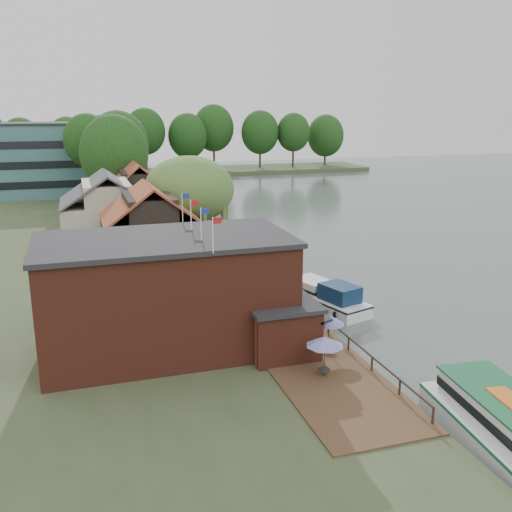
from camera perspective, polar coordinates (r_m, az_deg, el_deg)
ground at (r=43.62m, az=12.47°, el=-7.06°), size 260.00×260.00×0.00m
quay_deck at (r=48.96m, az=-1.53°, el=-2.96°), size 6.00×50.00×0.10m
quay_rail at (r=50.05m, az=1.28°, el=-2.02°), size 0.20×49.00×1.00m
pub at (r=36.32m, az=-5.85°, el=-3.45°), size 20.00×11.00×7.30m
hotel_block at (r=105.20m, az=-18.41°, el=9.24°), size 25.40×12.40×12.30m
cottage_a at (r=50.33m, az=-10.52°, el=2.24°), size 8.60×7.60×8.50m
cottage_b at (r=59.86m, az=-14.62°, el=3.99°), size 9.60×8.60×8.50m
cottage_c at (r=69.00m, az=-11.74°, el=5.55°), size 7.60×7.60×8.50m
willow at (r=55.67m, az=-6.63°, el=4.60°), size 8.60×8.60×10.43m
umbrella_0 at (r=32.89m, az=6.86°, el=-9.92°), size 2.18×2.18×2.38m
umbrella_1 at (r=35.99m, az=7.30°, el=-7.69°), size 1.95×1.95×2.38m
umbrella_2 at (r=39.17m, az=2.29°, el=-5.67°), size 2.03×2.03×2.38m
umbrella_3 at (r=42.03m, az=1.73°, el=-4.22°), size 2.09×2.09×2.38m
umbrella_4 at (r=44.31m, az=0.33°, el=-3.20°), size 1.96×1.96×2.38m
umbrella_5 at (r=46.12m, az=-0.12°, el=-2.47°), size 2.30×2.30×2.38m
cruiser_0 at (r=46.84m, az=6.82°, el=-3.72°), size 5.88×10.29×2.37m
cruiser_1 at (r=53.86m, az=1.98°, el=-1.00°), size 4.29×11.01×2.65m
cruiser_2 at (r=63.34m, az=0.05°, el=1.38°), size 6.63×10.95×2.55m
swan at (r=33.88m, az=14.03°, el=-13.40°), size 0.44×0.44×0.44m
bank_tree_0 at (r=75.56m, az=-13.89°, el=8.33°), size 8.59×8.59×14.04m
bank_tree_1 at (r=85.94m, az=-13.52°, el=9.21°), size 8.70×8.70×14.40m
bank_tree_2 at (r=94.51m, az=-16.40°, el=9.34°), size 7.25×7.25×13.91m
bank_tree_3 at (r=112.55m, az=-13.53°, el=9.56°), size 6.58×6.58×10.97m
bank_tree_4 at (r=120.94m, az=-15.46°, el=9.96°), size 6.67×6.67×11.74m
bank_tree_5 at (r=130.32m, az=-16.41°, el=10.23°), size 7.89×7.89×11.87m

